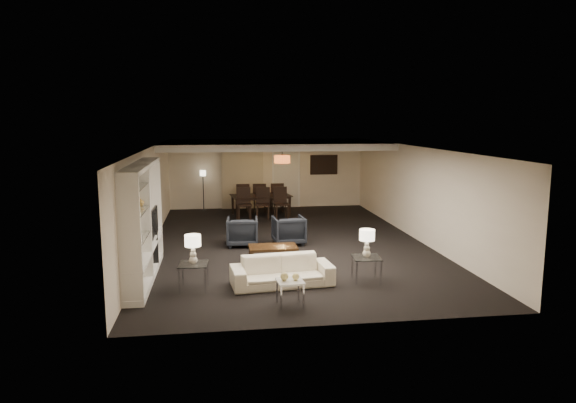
{
  "coord_description": "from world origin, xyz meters",
  "views": [
    {
      "loc": [
        -1.83,
        -13.02,
        3.23
      ],
      "look_at": [
        0.0,
        0.0,
        1.1
      ],
      "focal_mm": 32.0,
      "sensor_mm": 36.0,
      "label": 1
    }
  ],
  "objects_px": {
    "vase_amber": "(140,202)",
    "chair_nr": "(281,203)",
    "floor_lamp": "(203,191)",
    "sofa": "(282,271)",
    "side_table_left": "(194,276)",
    "marble_table": "(290,293)",
    "side_table_right": "(366,269)",
    "chair_fr": "(277,197)",
    "chair_nl": "(244,204)",
    "vase_blue": "(133,238)",
    "dining_table": "(261,205)",
    "table_lamp_right": "(367,243)",
    "armchair_right": "(289,230)",
    "table_lamp_left": "(193,249)",
    "armchair_left": "(242,232)",
    "chair_nm": "(263,204)",
    "coffee_table": "(273,254)",
    "floor_speaker": "(154,241)",
    "pendant_light": "(282,159)",
    "chair_fl": "(242,198)",
    "chair_fm": "(259,198)",
    "television": "(149,222)"
  },
  "relations": [
    {
      "from": "floor_lamp",
      "to": "chair_nr",
      "type": "bearing_deg",
      "value": -37.14
    },
    {
      "from": "chair_fr",
      "to": "floor_speaker",
      "type": "bearing_deg",
      "value": 60.28
    },
    {
      "from": "dining_table",
      "to": "chair_fr",
      "type": "height_order",
      "value": "chair_fr"
    },
    {
      "from": "dining_table",
      "to": "chair_fm",
      "type": "distance_m",
      "value": 0.67
    },
    {
      "from": "table_lamp_right",
      "to": "chair_fl",
      "type": "distance_m",
      "value": 8.28
    },
    {
      "from": "side_table_right",
      "to": "vase_blue",
      "type": "height_order",
      "value": "vase_blue"
    },
    {
      "from": "table_lamp_right",
      "to": "floor_speaker",
      "type": "xyz_separation_m",
      "value": [
        -4.3,
        1.58,
        -0.18
      ]
    },
    {
      "from": "table_lamp_right",
      "to": "dining_table",
      "type": "relative_size",
      "value": 0.28
    },
    {
      "from": "pendant_light",
      "to": "dining_table",
      "type": "bearing_deg",
      "value": 147.15
    },
    {
      "from": "chair_nm",
      "to": "coffee_table",
      "type": "bearing_deg",
      "value": -85.27
    },
    {
      "from": "chair_nm",
      "to": "side_table_right",
      "type": "bearing_deg",
      "value": -70.3
    },
    {
      "from": "side_table_left",
      "to": "table_lamp_right",
      "type": "relative_size",
      "value": 0.97
    },
    {
      "from": "marble_table",
      "to": "chair_fr",
      "type": "bearing_deg",
      "value": 84.73
    },
    {
      "from": "armchair_right",
      "to": "side_table_right",
      "type": "xyz_separation_m",
      "value": [
        1.1,
        -3.3,
        -0.11
      ]
    },
    {
      "from": "marble_table",
      "to": "chair_nr",
      "type": "relative_size",
      "value": 0.44
    },
    {
      "from": "side_table_left",
      "to": "marble_table",
      "type": "relative_size",
      "value": 1.2
    },
    {
      "from": "vase_blue",
      "to": "dining_table",
      "type": "height_order",
      "value": "vase_blue"
    },
    {
      "from": "armchair_right",
      "to": "dining_table",
      "type": "relative_size",
      "value": 0.41
    },
    {
      "from": "coffee_table",
      "to": "chair_nl",
      "type": "distance_m",
      "value": 5.13
    },
    {
      "from": "sofa",
      "to": "chair_nr",
      "type": "bearing_deg",
      "value": 77.02
    },
    {
      "from": "pendant_light",
      "to": "floor_lamp",
      "type": "distance_m",
      "value": 3.33
    },
    {
      "from": "chair_nr",
      "to": "chair_fl",
      "type": "xyz_separation_m",
      "value": [
        -1.2,
        1.3,
        0.0
      ]
    },
    {
      "from": "side_table_left",
      "to": "floor_speaker",
      "type": "bearing_deg",
      "value": 119.69
    },
    {
      "from": "armchair_left",
      "to": "side_table_left",
      "type": "bearing_deg",
      "value": 75.58
    },
    {
      "from": "chair_nm",
      "to": "chair_nl",
      "type": "bearing_deg",
      "value": -172.58
    },
    {
      "from": "vase_blue",
      "to": "chair_nl",
      "type": "xyz_separation_m",
      "value": [
        2.35,
        7.17,
        -0.64
      ]
    },
    {
      "from": "pendant_light",
      "to": "chair_nr",
      "type": "relative_size",
      "value": 0.51
    },
    {
      "from": "vase_amber",
      "to": "chair_nr",
      "type": "xyz_separation_m",
      "value": [
        3.55,
        6.24,
        -1.14
      ]
    },
    {
      "from": "side_table_left",
      "to": "table_lamp_left",
      "type": "height_order",
      "value": "table_lamp_left"
    },
    {
      "from": "dining_table",
      "to": "table_lamp_right",
      "type": "bearing_deg",
      "value": -86.07
    },
    {
      "from": "pendant_light",
      "to": "dining_table",
      "type": "xyz_separation_m",
      "value": [
        -0.66,
        0.43,
        -1.57
      ]
    },
    {
      "from": "coffee_table",
      "to": "chair_nm",
      "type": "height_order",
      "value": "chair_nm"
    },
    {
      "from": "marble_table",
      "to": "floor_speaker",
      "type": "distance_m",
      "value": 3.75
    },
    {
      "from": "vase_amber",
      "to": "table_lamp_left",
      "type": "bearing_deg",
      "value": -24.78
    },
    {
      "from": "floor_speaker",
      "to": "table_lamp_left",
      "type": "bearing_deg",
      "value": -77.96
    },
    {
      "from": "pendant_light",
      "to": "television",
      "type": "relative_size",
      "value": 0.52
    },
    {
      "from": "sofa",
      "to": "table_lamp_right",
      "type": "xyz_separation_m",
      "value": [
        1.7,
        0.0,
        0.5
      ]
    },
    {
      "from": "vase_blue",
      "to": "chair_fm",
      "type": "relative_size",
      "value": 0.18
    },
    {
      "from": "chair_fr",
      "to": "chair_nl",
      "type": "bearing_deg",
      "value": 45.69
    },
    {
      "from": "side_table_left",
      "to": "side_table_right",
      "type": "height_order",
      "value": "same"
    },
    {
      "from": "vase_blue",
      "to": "floor_speaker",
      "type": "height_order",
      "value": "vase_blue"
    },
    {
      "from": "chair_nr",
      "to": "coffee_table",
      "type": "bearing_deg",
      "value": -103.51
    },
    {
      "from": "armchair_right",
      "to": "side_table_right",
      "type": "height_order",
      "value": "armchair_right"
    },
    {
      "from": "armchair_left",
      "to": "marble_table",
      "type": "height_order",
      "value": "armchair_left"
    },
    {
      "from": "floor_speaker",
      "to": "coffee_table",
      "type": "bearing_deg",
      "value": -17.13
    },
    {
      "from": "armchair_left",
      "to": "dining_table",
      "type": "relative_size",
      "value": 0.41
    },
    {
      "from": "table_lamp_left",
      "to": "chair_nm",
      "type": "relative_size",
      "value": 0.55
    },
    {
      "from": "chair_fl",
      "to": "floor_lamp",
      "type": "bearing_deg",
      "value": -30.46
    },
    {
      "from": "coffee_table",
      "to": "side_table_left",
      "type": "relative_size",
      "value": 2.0
    },
    {
      "from": "television",
      "to": "chair_fl",
      "type": "xyz_separation_m",
      "value": [
        2.32,
        6.54,
        -0.53
      ]
    }
  ]
}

